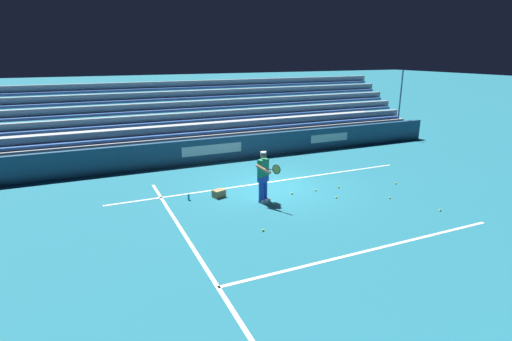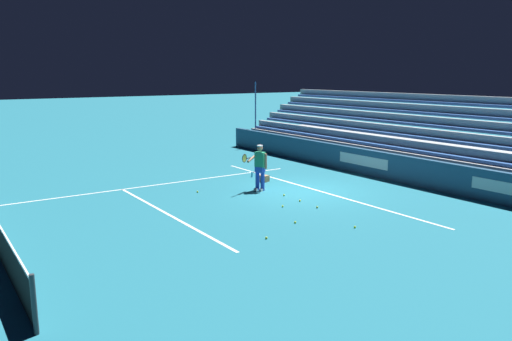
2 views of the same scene
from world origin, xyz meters
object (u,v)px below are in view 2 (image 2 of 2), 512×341
object	(u,v)px
tennis_ball_stray_back	(300,201)
tennis_ball_near_player	(197,192)
tennis_ball_on_baseline	(266,238)
tennis_player	(259,167)
tennis_ball_by_box	(295,222)
tennis_ball_far_right	(317,207)
tennis_ball_far_left	(283,206)
water_bottle	(252,174)
tennis_ball_midcourt	(355,227)
ball_box_cardboard	(263,178)
tennis_ball_toward_net	(284,195)

from	to	relation	value
tennis_ball_stray_back	tennis_ball_near_player	world-z (taller)	same
tennis_ball_on_baseline	tennis_player	bearing A→B (deg)	-32.78
tennis_ball_by_box	tennis_ball_far_right	world-z (taller)	same
tennis_ball_far_left	water_bottle	xyz separation A→B (m)	(4.66, -1.90, 0.08)
tennis_ball_stray_back	water_bottle	xyz separation A→B (m)	(4.41, -0.97, 0.08)
tennis_ball_near_player	tennis_ball_midcourt	world-z (taller)	same
tennis_ball_by_box	tennis_ball_near_player	distance (m)	5.08
tennis_ball_far_left	tennis_ball_near_player	bearing A→B (deg)	21.64
ball_box_cardboard	tennis_ball_on_baseline	world-z (taller)	ball_box_cardboard
tennis_player	ball_box_cardboard	world-z (taller)	tennis_player
ball_box_cardboard	tennis_ball_near_player	size ratio (longest dim) A/B	6.06
tennis_ball_on_baseline	water_bottle	xyz separation A→B (m)	(6.97, -4.21, 0.08)
ball_box_cardboard	tennis_ball_stray_back	distance (m)	3.48
ball_box_cardboard	tennis_ball_stray_back	world-z (taller)	ball_box_cardboard
ball_box_cardboard	tennis_ball_by_box	distance (m)	5.85
ball_box_cardboard	tennis_ball_midcourt	size ratio (longest dim) A/B	6.06
tennis_ball_far_right	tennis_ball_midcourt	bearing A→B (deg)	166.49
tennis_ball_far_left	tennis_ball_far_right	xyz separation A→B (m)	(-0.72, -0.87, 0.00)
water_bottle	tennis_ball_toward_net	bearing A→B (deg)	164.87
tennis_player	tennis_ball_on_baseline	size ratio (longest dim) A/B	25.98
tennis_ball_stray_back	tennis_player	bearing A→B (deg)	5.04
tennis_ball_toward_net	tennis_ball_stray_back	bearing A→B (deg)	177.74
tennis_ball_midcourt	tennis_ball_far_right	bearing A→B (deg)	-13.51
tennis_ball_stray_back	tennis_ball_midcourt	world-z (taller)	same
tennis_ball_far_right	water_bottle	bearing A→B (deg)	-10.91
tennis_player	tennis_ball_far_right	xyz separation A→B (m)	(-3.13, -0.13, -0.86)
tennis_ball_far_left	tennis_ball_far_right	bearing A→B (deg)	-129.70
ball_box_cardboard	tennis_ball_on_baseline	distance (m)	7.20
tennis_ball_near_player	tennis_ball_by_box	bearing A→B (deg)	-173.61
water_bottle	tennis_ball_midcourt	bearing A→B (deg)	168.32
tennis_player	tennis_ball_near_player	size ratio (longest dim) A/B	25.98
tennis_player	ball_box_cardboard	distance (m)	1.77
ball_box_cardboard	tennis_ball_midcourt	xyz separation A→B (m)	(-6.57, 1.44, -0.10)
tennis_player	tennis_ball_toward_net	distance (m)	1.51
tennis_ball_midcourt	tennis_ball_on_baseline	distance (m)	2.71
tennis_ball_far_right	tennis_player	bearing A→B (deg)	2.36
tennis_ball_toward_net	tennis_ball_far_right	bearing A→B (deg)	177.03
tennis_ball_midcourt	tennis_ball_on_baseline	bearing A→B (deg)	76.37
tennis_ball_stray_back	tennis_ball_by_box	distance (m)	2.55
tennis_ball_on_baseline	tennis_ball_midcourt	bearing A→B (deg)	-103.63
tennis_ball_near_player	tennis_ball_toward_net	size ratio (longest dim) A/B	1.00
tennis_ball_toward_net	tennis_ball_midcourt	size ratio (longest dim) A/B	1.00
tennis_ball_near_player	tennis_ball_on_baseline	size ratio (longest dim) A/B	1.00
tennis_ball_midcourt	tennis_ball_on_baseline	xyz separation A→B (m)	(0.64, 2.63, 0.00)
tennis_player	tennis_ball_on_baseline	world-z (taller)	tennis_player
tennis_player	tennis_ball_midcourt	bearing A→B (deg)	175.66
tennis_ball_toward_net	water_bottle	bearing A→B (deg)	-15.13
tennis_ball_by_box	tennis_ball_near_player	bearing A→B (deg)	6.39
tennis_player	tennis_ball_on_baseline	distance (m)	5.68
tennis_ball_toward_net	water_bottle	world-z (taller)	water_bottle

